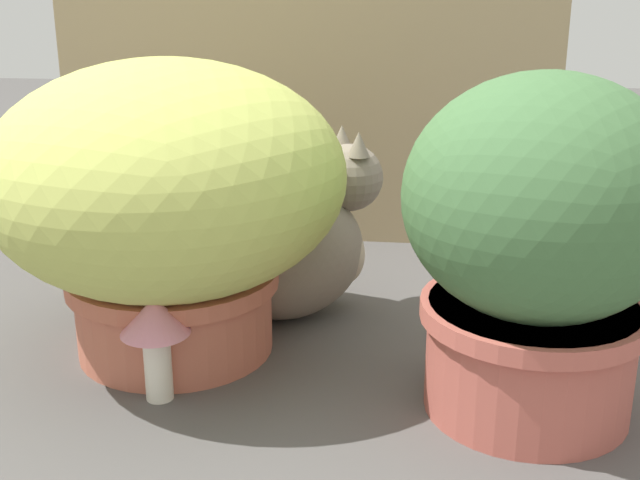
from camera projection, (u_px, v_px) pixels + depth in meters
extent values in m
plane|color=#524F4D|center=(221.00, 360.00, 1.21)|extent=(6.00, 6.00, 0.00)
cube|color=tan|center=(304.00, 20.00, 1.62)|extent=(1.02, 0.03, 0.90)
cylinder|color=#BA644C|center=(175.00, 309.00, 1.23)|extent=(0.29, 0.29, 0.13)
cylinder|color=#BB624B|center=(173.00, 277.00, 1.22)|extent=(0.31, 0.31, 0.02)
ellipsoid|color=#BEC85E|center=(167.00, 177.00, 1.17)|extent=(0.51, 0.51, 0.33)
cylinder|color=#BC5C4F|center=(529.00, 356.00, 1.06)|extent=(0.26, 0.26, 0.15)
cylinder|color=#C25F52|center=(533.00, 311.00, 1.04)|extent=(0.29, 0.29, 0.02)
ellipsoid|color=#446E3F|center=(543.00, 198.00, 0.99)|extent=(0.34, 0.34, 0.31)
ellipsoid|color=gray|center=(288.00, 254.00, 1.33)|extent=(0.31, 0.28, 0.22)
ellipsoid|color=#BBAB90|center=(342.00, 252.00, 1.37)|extent=(0.11, 0.12, 0.11)
sphere|color=gray|center=(350.00, 178.00, 1.34)|extent=(0.15, 0.15, 0.11)
cone|color=gray|center=(342.00, 137.00, 1.34)|extent=(0.05, 0.05, 0.04)
cone|color=gray|center=(359.00, 144.00, 1.29)|extent=(0.05, 0.05, 0.04)
cylinder|color=gray|center=(213.00, 306.00, 1.35)|extent=(0.18, 0.13, 0.07)
cylinder|color=silver|center=(158.00, 366.00, 1.09)|extent=(0.04, 0.04, 0.10)
cone|color=pink|center=(155.00, 315.00, 1.07)|extent=(0.09, 0.09, 0.05)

